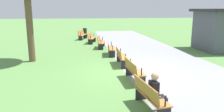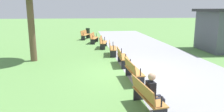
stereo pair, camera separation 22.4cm
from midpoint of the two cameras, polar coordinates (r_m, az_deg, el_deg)
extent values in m
plane|color=#5B8C47|center=(10.16, 3.74, -4.26)|extent=(120.00, 120.00, 0.00)
cube|color=#939399|center=(10.92, 16.15, -3.54)|extent=(38.15, 5.16, 0.01)
cube|color=#B27538|center=(21.20, -8.13, 5.65)|extent=(1.71, 0.95, 0.04)
cube|color=#B27538|center=(21.24, -8.67, 6.30)|extent=(1.60, 0.63, 0.40)
cube|color=black|center=(21.95, -7.49, 5.28)|extent=(0.18, 0.37, 0.43)
cylinder|color=black|center=(21.90, -7.47, 6.31)|extent=(0.06, 0.06, 0.30)
cube|color=black|center=(20.51, -8.78, 4.74)|extent=(0.18, 0.37, 0.43)
cylinder|color=black|center=(20.45, -8.76, 5.84)|extent=(0.06, 0.06, 0.30)
cube|color=#B27538|center=(18.74, -5.72, 4.82)|extent=(1.71, 0.84, 0.04)
cube|color=#B27538|center=(18.75, -6.34, 5.56)|extent=(1.63, 0.52, 0.40)
cube|color=black|center=(19.52, -5.25, 4.45)|extent=(0.15, 0.38, 0.43)
cylinder|color=black|center=(19.46, -5.22, 5.60)|extent=(0.05, 0.05, 0.30)
cube|color=black|center=(18.03, -6.19, 3.76)|extent=(0.15, 0.38, 0.43)
cylinder|color=black|center=(17.97, -6.16, 5.01)|extent=(0.05, 0.05, 0.30)
cube|color=#B27538|center=(16.26, -3.22, 3.70)|extent=(1.71, 0.73, 0.04)
cube|color=#B27538|center=(16.25, -3.94, 4.55)|extent=(1.65, 0.40, 0.40)
cube|color=black|center=(17.05, -2.99, 3.32)|extent=(0.13, 0.38, 0.43)
cylinder|color=black|center=(16.99, -2.94, 4.64)|extent=(0.05, 0.05, 0.30)
cube|color=black|center=(15.55, -3.45, 2.42)|extent=(0.13, 0.38, 0.43)
cylinder|color=black|center=(15.48, -3.40, 3.86)|extent=(0.05, 0.05, 0.30)
cube|color=#B27538|center=(13.77, -0.60, 2.12)|extent=(1.69, 0.62, 0.04)
cube|color=#B27538|center=(13.73, -1.44, 3.11)|extent=(1.66, 0.29, 0.40)
cube|color=black|center=(14.57, -0.69, 1.76)|extent=(0.10, 0.38, 0.43)
cylinder|color=black|center=(14.50, -0.62, 3.30)|extent=(0.05, 0.05, 0.30)
cube|color=black|center=(13.07, -0.49, 0.51)|extent=(0.10, 0.38, 0.43)
cylinder|color=black|center=(12.99, -0.40, 2.22)|extent=(0.05, 0.05, 0.30)
cube|color=#B27538|center=(11.28, 2.24, -0.20)|extent=(1.67, 0.50, 0.04)
cube|color=#B27538|center=(11.20, 1.23, 0.98)|extent=(1.66, 0.17, 0.40)
cube|color=black|center=(12.07, 1.67, -0.49)|extent=(0.07, 0.38, 0.43)
cylinder|color=black|center=(12.00, 1.77, 1.35)|extent=(0.05, 0.05, 0.30)
cube|color=black|center=(10.60, 2.86, -2.34)|extent=(0.07, 0.38, 0.43)
cylinder|color=black|center=(10.51, 2.99, -0.25)|extent=(0.05, 0.05, 0.30)
cube|color=#B27538|center=(8.81, 5.46, -3.89)|extent=(1.67, 0.50, 0.04)
cube|color=#B27538|center=(8.69, 4.23, -2.44)|extent=(1.66, 0.17, 0.40)
cube|color=black|center=(9.59, 4.15, -3.97)|extent=(0.07, 0.38, 0.43)
cylinder|color=black|center=(9.49, 4.31, -1.67)|extent=(0.05, 0.05, 0.30)
cube|color=black|center=(8.19, 6.93, -6.94)|extent=(0.07, 0.38, 0.43)
cylinder|color=black|center=(8.07, 7.14, -4.28)|extent=(0.05, 0.05, 0.30)
cube|color=#B27538|center=(6.40, 9.54, -10.45)|extent=(1.69, 0.62, 0.04)
cube|color=#B27538|center=(6.23, 7.93, -8.64)|extent=(1.66, 0.29, 0.40)
cube|color=black|center=(7.14, 6.90, -9.91)|extent=(0.10, 0.38, 0.43)
cylinder|color=black|center=(7.01, 7.14, -6.90)|extent=(0.05, 0.05, 0.30)
cylinder|color=black|center=(5.72, 13.02, -11.73)|extent=(0.05, 0.05, 0.30)
cube|color=black|center=(6.16, 10.08, -8.87)|extent=(0.34, 0.23, 0.50)
sphere|color=tan|center=(6.04, 10.39, -5.39)|extent=(0.22, 0.22, 0.22)
cylinder|color=#23232D|center=(6.41, 11.13, -10.65)|extent=(0.17, 0.37, 0.13)
cylinder|color=#23232D|center=(6.58, 12.49, -12.16)|extent=(0.12, 0.12, 0.43)
cylinder|color=#23232D|center=(6.27, 11.86, -11.25)|extent=(0.17, 0.37, 0.13)
cylinder|color=#23232D|center=(6.43, 13.24, -12.77)|extent=(0.12, 0.12, 0.43)
cylinder|color=brown|center=(12.76, -21.67, 7.27)|extent=(0.36, 0.36, 3.92)
cylinder|color=black|center=(23.28, -7.57, 6.28)|extent=(0.44, 0.44, 0.91)
cube|color=#4C515B|center=(16.92, 25.79, 5.99)|extent=(3.27, 2.23, 2.75)
cube|color=#28282D|center=(16.85, 26.27, 10.96)|extent=(3.80, 2.75, 0.20)
camera|label=1|loc=(0.11, -90.65, -0.14)|focal=34.09mm
camera|label=2|loc=(0.11, 89.35, 0.14)|focal=34.09mm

